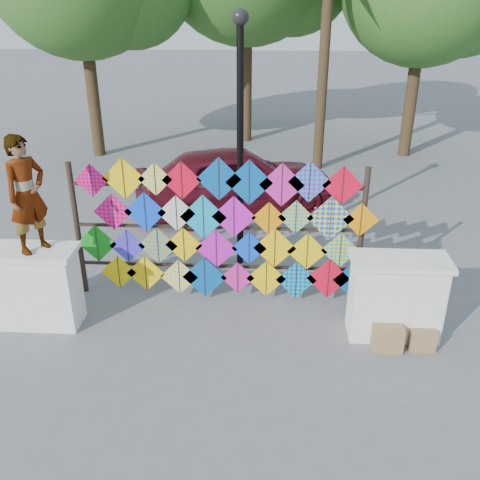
{
  "coord_description": "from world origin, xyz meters",
  "views": [
    {
      "loc": [
        0.8,
        -7.0,
        4.74
      ],
      "look_at": [
        0.38,
        0.6,
        1.13
      ],
      "focal_mm": 40.0,
      "sensor_mm": 36.0,
      "label": 1
    }
  ],
  "objects_px": {
    "lamppost": "(240,121)",
    "sedan": "(236,179)",
    "vendor_woman": "(27,195)",
    "kite_rack": "(225,231)"
  },
  "relations": [
    {
      "from": "lamppost",
      "to": "sedan",
      "type": "bearing_deg",
      "value": 95.15
    },
    {
      "from": "vendor_woman",
      "to": "sedan",
      "type": "bearing_deg",
      "value": 2.21
    },
    {
      "from": "kite_rack",
      "to": "sedan",
      "type": "height_order",
      "value": "kite_rack"
    },
    {
      "from": "kite_rack",
      "to": "vendor_woman",
      "type": "height_order",
      "value": "vendor_woman"
    },
    {
      "from": "sedan",
      "to": "lamppost",
      "type": "bearing_deg",
      "value": 164.47
    },
    {
      "from": "lamppost",
      "to": "vendor_woman",
      "type": "bearing_deg",
      "value": -142.34
    },
    {
      "from": "kite_rack",
      "to": "vendor_woman",
      "type": "bearing_deg",
      "value": -161.01
    },
    {
      "from": "vendor_woman",
      "to": "lamppost",
      "type": "height_order",
      "value": "lamppost"
    },
    {
      "from": "kite_rack",
      "to": "sedan",
      "type": "relative_size",
      "value": 1.1
    },
    {
      "from": "vendor_woman",
      "to": "sedan",
      "type": "distance_m",
      "value": 5.64
    }
  ]
}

